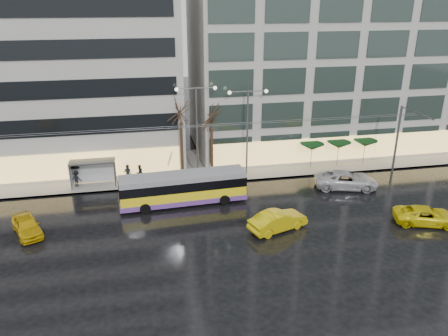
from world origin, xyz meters
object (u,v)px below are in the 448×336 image
object	(u,v)px
bus_shelter	(89,167)
street_lamp_near	(197,120)
taxi_a	(27,226)
trolleybus	(183,189)

from	to	relation	value
bus_shelter	street_lamp_near	world-z (taller)	street_lamp_near
bus_shelter	taxi_a	size ratio (longest dim) A/B	1.01
trolleybus	bus_shelter	xyz separation A→B (m)	(-8.35, 5.42, 0.59)
trolleybus	bus_shelter	world-z (taller)	trolleybus
bus_shelter	taxi_a	xyz separation A→B (m)	(-3.96, -8.37, -1.26)
trolleybus	bus_shelter	bearing A→B (deg)	147.02
trolleybus	taxi_a	world-z (taller)	trolleybus
trolleybus	taxi_a	bearing A→B (deg)	-166.50
trolleybus	street_lamp_near	size ratio (longest dim) A/B	1.22
trolleybus	taxi_a	xyz separation A→B (m)	(-12.30, -2.95, -0.66)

